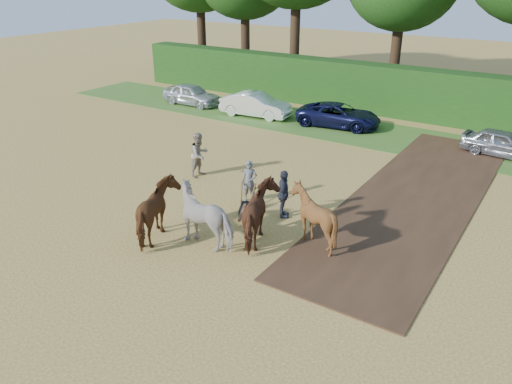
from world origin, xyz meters
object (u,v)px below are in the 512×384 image
at_px(spectator_near, 200,155).
at_px(spectator_far, 283,194).
at_px(plough_team, 236,214).
at_px(parked_cars, 412,128).

height_order(spectator_near, spectator_far, spectator_near).
height_order(spectator_far, plough_team, plough_team).
bearing_deg(parked_cars, spectator_near, -122.42).
bearing_deg(spectator_near, plough_team, -124.22).
height_order(spectator_near, plough_team, plough_team).
bearing_deg(parked_cars, spectator_far, -96.11).
distance_m(spectator_near, parked_cars, 11.79).
relative_size(spectator_near, plough_team, 0.30).
distance_m(spectator_far, plough_team, 2.43).
relative_size(spectator_near, parked_cars, 0.05).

